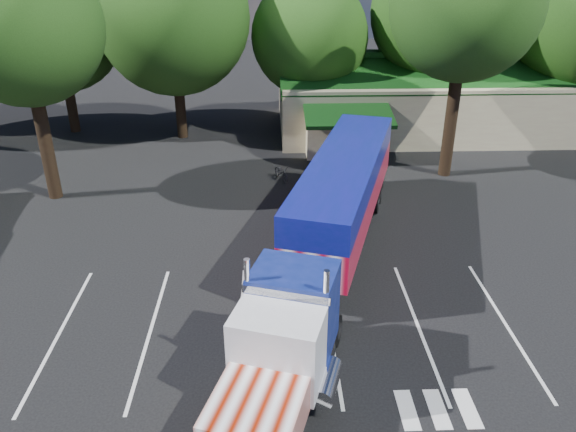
{
  "coord_description": "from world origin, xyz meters",
  "views": [
    {
      "loc": [
        1.15,
        -22.25,
        12.47
      ],
      "look_at": [
        1.88,
        -0.92,
        2.0
      ],
      "focal_mm": 35.0,
      "sensor_mm": 36.0,
      "label": 1
    }
  ],
  "objects_px": {
    "semi_truck": "(332,218)",
    "bicycle": "(281,172)",
    "woman": "(325,308)",
    "silver_sedan": "(327,136)"
  },
  "relations": [
    {
      "from": "semi_truck",
      "to": "bicycle",
      "type": "bearing_deg",
      "value": 117.43
    },
    {
      "from": "woman",
      "to": "silver_sedan",
      "type": "relative_size",
      "value": 0.43
    },
    {
      "from": "semi_truck",
      "to": "bicycle",
      "type": "relative_size",
      "value": 12.02
    },
    {
      "from": "woman",
      "to": "bicycle",
      "type": "xyz_separation_m",
      "value": [
        -1.2,
        14.0,
        -0.42
      ]
    },
    {
      "from": "semi_truck",
      "to": "silver_sedan",
      "type": "relative_size",
      "value": 5.05
    },
    {
      "from": "semi_truck",
      "to": "woman",
      "type": "bearing_deg",
      "value": -81.83
    },
    {
      "from": "semi_truck",
      "to": "silver_sedan",
      "type": "bearing_deg",
      "value": 102.36
    },
    {
      "from": "woman",
      "to": "bicycle",
      "type": "relative_size",
      "value": 1.02
    },
    {
      "from": "woman",
      "to": "silver_sedan",
      "type": "bearing_deg",
      "value": 3.48
    },
    {
      "from": "woman",
      "to": "silver_sedan",
      "type": "height_order",
      "value": "woman"
    }
  ]
}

